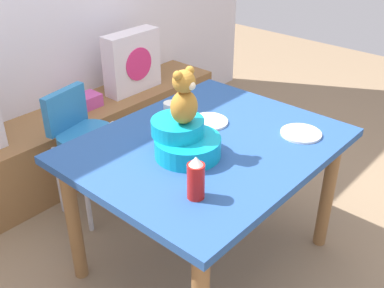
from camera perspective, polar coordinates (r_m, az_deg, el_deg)
The scene contains 12 objects.
ground_plane at distance 2.63m, azimuth 1.68°, elevation -13.91°, with size 8.00×8.00×0.00m, color #8C7256.
window_bench at distance 3.27m, azimuth -15.33°, elevation -0.32°, with size 2.60×0.44×0.46m, color olive.
pillow_floral_right at distance 3.40m, azimuth -7.47°, elevation 10.11°, with size 0.44×0.15×0.44m.
book_stack at distance 3.24m, azimuth -13.13°, elevation 5.18°, with size 0.20×0.14×0.09m, color #C34896.
dining_table at distance 2.23m, azimuth 1.93°, elevation -1.95°, with size 1.24×1.01×0.74m.
highchair at distance 2.74m, azimuth -13.23°, elevation 0.81°, with size 0.38×0.49×0.79m.
infant_seat_teal at distance 2.05m, azimuth -0.95°, elevation 0.49°, with size 0.30×0.33×0.16m.
teddy_bear at distance 1.95m, azimuth -0.99°, elevation 5.76°, with size 0.13×0.12×0.25m.
ketchup_bottle at distance 1.76m, azimuth 0.48°, elevation -4.33°, with size 0.07×0.07×0.18m.
coffee_mug at distance 2.37m, azimuth -2.55°, elevation 4.15°, with size 0.12×0.08×0.09m.
dinner_plate_near at distance 2.30m, azimuth 13.42°, elevation 1.30°, with size 0.20×0.20×0.01m, color white.
dinner_plate_far at distance 2.35m, azimuth 2.07°, elevation 2.81°, with size 0.20×0.20×0.01m, color white.
Camera 1 is at (-1.47, -1.20, 1.82)m, focal length 42.80 mm.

